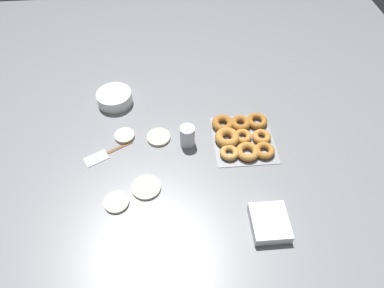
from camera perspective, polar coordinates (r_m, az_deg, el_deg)
The scene contains 10 objects.
ground_plane at distance 1.51m, azimuth -4.25°, elevation -2.42°, with size 3.00×3.00×0.00m, color gray.
pancake_0 at distance 1.43m, azimuth -7.62°, elevation -7.17°, with size 0.12×0.12×0.01m, color beige.
pancake_1 at distance 1.59m, azimuth -5.59°, elevation 1.14°, with size 0.11×0.11×0.01m, color beige.
pancake_2 at distance 1.62m, azimuth -11.17°, elevation 1.37°, with size 0.09×0.09×0.02m, color beige.
pancake_3 at distance 1.41m, azimuth -12.47°, elevation -9.46°, with size 0.10×0.10×0.01m, color beige.
donut_tray at distance 1.59m, azimuth 8.31°, elevation 1.29°, with size 0.30×0.28×0.04m.
batter_bowl at distance 1.78m, azimuth -12.78°, elevation 7.50°, with size 0.17×0.17×0.06m.
container_stack at distance 1.35m, azimuth 12.79°, elevation -12.68°, with size 0.16×0.14×0.05m.
paper_cup at distance 1.53m, azimuth -0.78°, elevation 1.34°, with size 0.07×0.07×0.10m.
spatula at distance 1.57m, azimuth -14.85°, elevation -1.90°, with size 0.14×0.22×0.01m.
Camera 1 is at (-0.93, -0.04, 1.19)m, focal length 32.00 mm.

